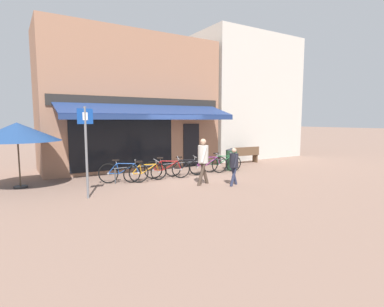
{
  "coord_description": "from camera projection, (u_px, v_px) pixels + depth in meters",
  "views": [
    {
      "loc": [
        -6.02,
        -10.16,
        2.29
      ],
      "look_at": [
        -0.23,
        -0.78,
        1.05
      ],
      "focal_mm": 28.0,
      "sensor_mm": 36.0,
      "label": 1
    }
  ],
  "objects": [
    {
      "name": "bicycle_green",
      "position": [
        222.0,
        163.0,
        13.18
      ],
      "size": [
        1.74,
        0.71,
        0.86
      ],
      "rotation": [
        0.04,
        0.0,
        -0.31
      ],
      "color": "black",
      "rests_on": "ground_plane"
    },
    {
      "name": "pedestrian_adult",
      "position": [
        203.0,
        157.0,
        10.55
      ],
      "size": [
        0.6,
        0.59,
        1.65
      ],
      "rotation": [
        0.0,
        0.0,
        -0.1
      ],
      "color": "#47382D",
      "rests_on": "ground_plane"
    },
    {
      "name": "cafe_parasol",
      "position": [
        17.0,
        132.0,
        9.94
      ],
      "size": [
        2.75,
        2.75,
        2.21
      ],
      "color": "#4C3D2D",
      "rests_on": "ground_plane"
    },
    {
      "name": "bike_rack_rail",
      "position": [
        177.0,
        165.0,
        12.07
      ],
      "size": [
        5.15,
        0.04,
        0.57
      ],
      "color": "#47494F",
      "rests_on": "ground_plane"
    },
    {
      "name": "park_bench",
      "position": [
        245.0,
        155.0,
        15.84
      ],
      "size": [
        1.63,
        0.56,
        0.87
      ],
      "rotation": [
        0.0,
        0.0,
        -0.08
      ],
      "color": "brown",
      "rests_on": "ground_plane"
    },
    {
      "name": "bicycle_red",
      "position": [
        167.0,
        169.0,
        11.68
      ],
      "size": [
        1.7,
        0.87,
        0.87
      ],
      "rotation": [
        0.11,
        0.0,
        -0.41
      ],
      "color": "black",
      "rests_on": "ground_plane"
    },
    {
      "name": "shop_front",
      "position": [
        131.0,
        103.0,
        14.52
      ],
      "size": [
        8.31,
        4.66,
        6.22
      ],
      "color": "#9E7056",
      "rests_on": "ground_plane"
    },
    {
      "name": "neighbour_building",
      "position": [
        243.0,
        98.0,
        18.82
      ],
      "size": [
        6.34,
        4.0,
        7.27
      ],
      "color": "beige",
      "rests_on": "ground_plane"
    },
    {
      "name": "pedestrian_child",
      "position": [
        234.0,
        163.0,
        10.44
      ],
      "size": [
        0.46,
        0.5,
        1.33
      ],
      "rotation": [
        0.0,
        0.0,
        0.01
      ],
      "color": "#282D47",
      "rests_on": "ground_plane"
    },
    {
      "name": "bicycle_black",
      "position": [
        185.0,
        167.0,
        12.23
      ],
      "size": [
        1.63,
        0.66,
        0.81
      ],
      "rotation": [
        0.02,
        0.0,
        -0.31
      ],
      "color": "black",
      "rests_on": "ground_plane"
    },
    {
      "name": "litter_bin",
      "position": [
        231.0,
        159.0,
        13.65
      ],
      "size": [
        0.52,
        0.52,
        1.02
      ],
      "color": "#23472D",
      "rests_on": "ground_plane"
    },
    {
      "name": "parking_sign",
      "position": [
        86.0,
        143.0,
        8.63
      ],
      "size": [
        0.44,
        0.07,
        2.67
      ],
      "color": "slate",
      "rests_on": "ground_plane"
    },
    {
      "name": "bicycle_blue",
      "position": [
        123.0,
        172.0,
        10.89
      ],
      "size": [
        1.68,
        0.91,
        0.88
      ],
      "rotation": [
        -0.11,
        0.0,
        -0.46
      ],
      "color": "black",
      "rests_on": "ground_plane"
    },
    {
      "name": "bicycle_purple",
      "position": [
        208.0,
        165.0,
        12.76
      ],
      "size": [
        1.75,
        0.58,
        0.86
      ],
      "rotation": [
        0.04,
        0.0,
        -0.21
      ],
      "color": "black",
      "rests_on": "ground_plane"
    },
    {
      "name": "ground_plane",
      "position": [
        187.0,
        177.0,
        11.99
      ],
      "size": [
        160.0,
        160.0,
        0.0
      ],
      "primitive_type": "plane",
      "color": "#846656"
    },
    {
      "name": "bicycle_orange",
      "position": [
        146.0,
        172.0,
        11.14
      ],
      "size": [
        1.7,
        0.52,
        0.81
      ],
      "rotation": [
        0.09,
        0.0,
        -0.06
      ],
      "color": "black",
      "rests_on": "ground_plane"
    }
  ]
}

